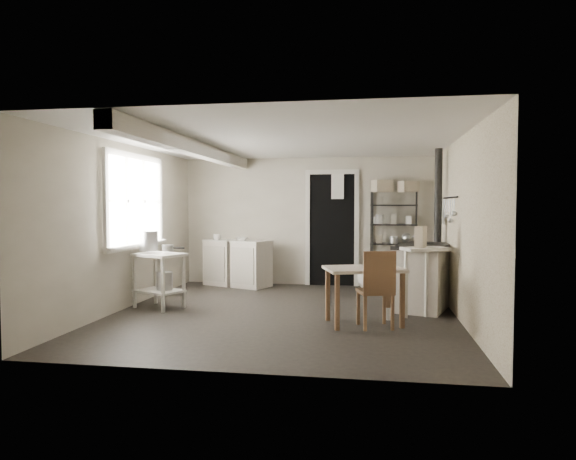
# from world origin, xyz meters

# --- Properties ---
(floor) EXTENTS (5.00, 5.00, 0.00)m
(floor) POSITION_xyz_m (0.00, 0.00, 0.00)
(floor) COLOR black
(floor) RESTS_ON ground
(ceiling) EXTENTS (5.00, 5.00, 0.00)m
(ceiling) POSITION_xyz_m (0.00, 0.00, 2.30)
(ceiling) COLOR silver
(ceiling) RESTS_ON wall_back
(wall_back) EXTENTS (4.50, 0.02, 2.30)m
(wall_back) POSITION_xyz_m (0.00, 2.50, 1.15)
(wall_back) COLOR #B4AC9A
(wall_back) RESTS_ON ground
(wall_front) EXTENTS (4.50, 0.02, 2.30)m
(wall_front) POSITION_xyz_m (0.00, -2.50, 1.15)
(wall_front) COLOR #B4AC9A
(wall_front) RESTS_ON ground
(wall_left) EXTENTS (0.02, 5.00, 2.30)m
(wall_left) POSITION_xyz_m (-2.25, 0.00, 1.15)
(wall_left) COLOR #B4AC9A
(wall_left) RESTS_ON ground
(wall_right) EXTENTS (0.02, 5.00, 2.30)m
(wall_right) POSITION_xyz_m (2.25, 0.00, 1.15)
(wall_right) COLOR #B4AC9A
(wall_right) RESTS_ON ground
(window) EXTENTS (0.12, 1.76, 1.28)m
(window) POSITION_xyz_m (-2.22, 0.20, 1.50)
(window) COLOR beige
(window) RESTS_ON wall_left
(doorway) EXTENTS (0.96, 0.10, 2.08)m
(doorway) POSITION_xyz_m (0.45, 2.47, 1.00)
(doorway) COLOR beige
(doorway) RESTS_ON ground
(ceiling_beam) EXTENTS (0.18, 5.00, 0.18)m
(ceiling_beam) POSITION_xyz_m (-1.20, 0.00, 2.20)
(ceiling_beam) COLOR beige
(ceiling_beam) RESTS_ON ceiling
(wallpaper_panel) EXTENTS (0.01, 5.00, 2.30)m
(wallpaper_panel) POSITION_xyz_m (2.24, 0.00, 1.15)
(wallpaper_panel) COLOR beige
(wallpaper_panel) RESTS_ON wall_right
(utensil_rail) EXTENTS (0.06, 1.20, 0.44)m
(utensil_rail) POSITION_xyz_m (2.19, 0.60, 1.55)
(utensil_rail) COLOR #B7B6B9
(utensil_rail) RESTS_ON wall_right
(prep_table) EXTENTS (0.81, 0.72, 0.77)m
(prep_table) POSITION_xyz_m (-1.80, 0.06, 0.40)
(prep_table) COLOR beige
(prep_table) RESTS_ON ground
(stockpot) EXTENTS (0.28, 0.28, 0.28)m
(stockpot) POSITION_xyz_m (-1.96, 0.08, 0.94)
(stockpot) COLOR #B7B6B9
(stockpot) RESTS_ON prep_table
(saucepan) EXTENTS (0.18, 0.18, 0.09)m
(saucepan) POSITION_xyz_m (-1.65, 0.03, 0.85)
(saucepan) COLOR #B7B6B9
(saucepan) RESTS_ON prep_table
(bucket) EXTENTS (0.28, 0.28, 0.25)m
(bucket) POSITION_xyz_m (-1.71, 0.04, 0.39)
(bucket) COLOR #B7B6B9
(bucket) RESTS_ON prep_table
(base_cabinets) EXTENTS (1.36, 0.97, 0.82)m
(base_cabinets) POSITION_xyz_m (-1.22, 2.18, 0.46)
(base_cabinets) COLOR beige
(base_cabinets) RESTS_ON ground
(mixing_bowl) EXTENTS (0.31, 0.31, 0.07)m
(mixing_bowl) POSITION_xyz_m (-1.13, 2.14, 0.95)
(mixing_bowl) COLOR silver
(mixing_bowl) RESTS_ON base_cabinets
(counter_cup) EXTENTS (0.16, 0.16, 0.11)m
(counter_cup) POSITION_xyz_m (-1.57, 2.07, 0.97)
(counter_cup) COLOR silver
(counter_cup) RESTS_ON base_cabinets
(shelf_rack) EXTENTS (0.81, 0.37, 1.67)m
(shelf_rack) POSITION_xyz_m (1.53, 2.31, 0.95)
(shelf_rack) COLOR black
(shelf_rack) RESTS_ON ground
(shelf_jar) EXTENTS (0.10, 0.10, 0.18)m
(shelf_jar) POSITION_xyz_m (1.23, 2.33, 1.36)
(shelf_jar) COLOR silver
(shelf_jar) RESTS_ON shelf_rack
(storage_box_a) EXTENTS (0.38, 0.36, 0.21)m
(storage_box_a) POSITION_xyz_m (1.33, 2.35, 2.01)
(storage_box_a) COLOR beige
(storage_box_a) RESTS_ON shelf_rack
(storage_box_b) EXTENTS (0.36, 0.35, 0.18)m
(storage_box_b) POSITION_xyz_m (1.77, 2.28, 1.99)
(storage_box_b) COLOR beige
(storage_box_b) RESTS_ON shelf_rack
(stove) EXTENTS (0.96, 1.28, 0.89)m
(stove) POSITION_xyz_m (1.87, 0.64, 0.44)
(stove) COLOR beige
(stove) RESTS_ON ground
(stovepipe) EXTENTS (0.12, 0.12, 1.35)m
(stovepipe) POSITION_xyz_m (2.11, 1.08, 1.59)
(stovepipe) COLOR black
(stovepipe) RESTS_ON stove
(side_ledge) EXTENTS (0.67, 0.53, 0.90)m
(side_ledge) POSITION_xyz_m (1.83, 0.05, 0.43)
(side_ledge) COLOR beige
(side_ledge) RESTS_ON ground
(oats_box) EXTENTS (0.17, 0.21, 0.27)m
(oats_box) POSITION_xyz_m (1.77, 0.01, 1.01)
(oats_box) COLOR beige
(oats_box) RESTS_ON side_ledge
(work_table) EXTENTS (1.06, 0.87, 0.69)m
(work_table) POSITION_xyz_m (1.06, -0.49, 0.38)
(work_table) COLOR beige
(work_table) RESTS_ON ground
(table_cup) EXTENTS (0.14, 0.14, 0.10)m
(table_cup) POSITION_xyz_m (1.30, -0.59, 0.81)
(table_cup) COLOR silver
(table_cup) RESTS_ON work_table
(chair) EXTENTS (0.47, 0.48, 0.92)m
(chair) POSITION_xyz_m (1.19, -0.64, 0.48)
(chair) COLOR brown
(chair) RESTS_ON ground
(flour_sack) EXTENTS (0.43, 0.39, 0.42)m
(flour_sack) POSITION_xyz_m (1.10, 2.02, 0.24)
(flour_sack) COLOR silver
(flour_sack) RESTS_ON ground
(floor_crock) EXTENTS (0.14, 0.14, 0.14)m
(floor_crock) POSITION_xyz_m (1.37, -0.18, 0.07)
(floor_crock) COLOR silver
(floor_crock) RESTS_ON ground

